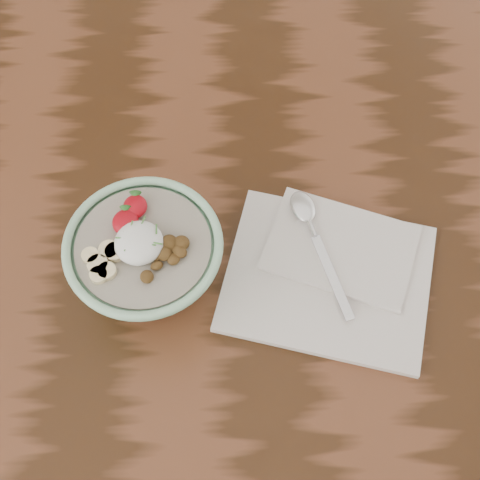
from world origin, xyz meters
The scene contains 4 objects.
table centered at (0.00, 0.00, 65.70)cm, with size 160.00×90.00×75.00cm.
breakfast_bowl centered at (7.32, -5.39, 80.88)cm, with size 17.28×17.28×11.76cm.
napkin centered at (28.51, -4.94, 75.61)cm, with size 27.88×24.66×1.46cm.
spoon centered at (26.42, 0.99, 76.85)cm, with size 6.94×17.64×0.93cm.
Camera 1 is at (16.84, -38.65, 147.43)cm, focal length 50.00 mm.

